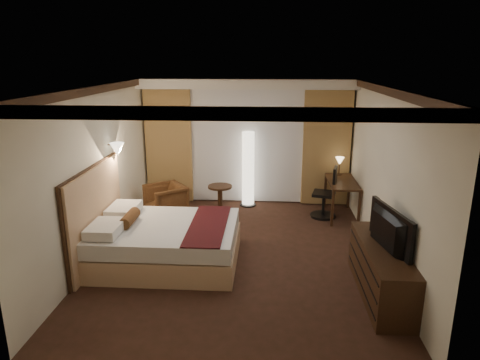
# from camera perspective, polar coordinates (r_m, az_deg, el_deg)

# --- Properties ---
(floor) EXTENTS (4.50, 5.50, 0.01)m
(floor) POSITION_cam_1_polar(r_m,az_deg,el_deg) (7.16, -0.21, -9.78)
(floor) COLOR #301E12
(floor) RESTS_ON ground
(ceiling) EXTENTS (4.50, 5.50, 0.01)m
(ceiling) POSITION_cam_1_polar(r_m,az_deg,el_deg) (6.46, -0.24, 12.34)
(ceiling) COLOR white
(ceiling) RESTS_ON back_wall
(back_wall) EXTENTS (4.50, 0.02, 2.70)m
(back_wall) POSITION_cam_1_polar(r_m,az_deg,el_deg) (9.36, 0.95, 5.13)
(back_wall) COLOR beige
(back_wall) RESTS_ON floor
(left_wall) EXTENTS (0.02, 5.50, 2.70)m
(left_wall) POSITION_cam_1_polar(r_m,az_deg,el_deg) (7.19, -18.41, 0.98)
(left_wall) COLOR beige
(left_wall) RESTS_ON floor
(right_wall) EXTENTS (0.02, 5.50, 2.70)m
(right_wall) POSITION_cam_1_polar(r_m,az_deg,el_deg) (6.90, 18.74, 0.35)
(right_wall) COLOR beige
(right_wall) RESTS_ON floor
(crown_molding) EXTENTS (4.50, 5.50, 0.12)m
(crown_molding) POSITION_cam_1_polar(r_m,az_deg,el_deg) (6.46, -0.24, 11.81)
(crown_molding) COLOR black
(crown_molding) RESTS_ON ceiling
(soffit) EXTENTS (4.50, 0.50, 0.20)m
(soffit) POSITION_cam_1_polar(r_m,az_deg,el_deg) (8.96, 0.91, 12.71)
(soffit) COLOR white
(soffit) RESTS_ON ceiling
(curtain_sheer) EXTENTS (2.48, 0.04, 2.45)m
(curtain_sheer) POSITION_cam_1_polar(r_m,az_deg,el_deg) (9.30, 0.92, 4.44)
(curtain_sheer) COLOR silver
(curtain_sheer) RESTS_ON back_wall
(curtain_left_drape) EXTENTS (1.00, 0.14, 2.45)m
(curtain_left_drape) POSITION_cam_1_polar(r_m,az_deg,el_deg) (9.48, -9.45, 4.44)
(curtain_left_drape) COLOR #9D7B47
(curtain_left_drape) RESTS_ON back_wall
(curtain_right_drape) EXTENTS (1.00, 0.14, 2.45)m
(curtain_right_drape) POSITION_cam_1_polar(r_m,az_deg,el_deg) (9.31, 11.43, 4.14)
(curtain_right_drape) COLOR #9D7B47
(curtain_right_drape) RESTS_ON back_wall
(wall_sconce) EXTENTS (0.24, 0.24, 0.24)m
(wall_sconce) POSITION_cam_1_polar(r_m,az_deg,el_deg) (7.54, -16.04, 3.95)
(wall_sconce) COLOR white
(wall_sconce) RESTS_ON left_wall
(bed) EXTENTS (2.18, 1.71, 0.64)m
(bed) POSITION_cam_1_polar(r_m,az_deg,el_deg) (6.87, -9.68, -8.22)
(bed) COLOR white
(bed) RESTS_ON floor
(headboard) EXTENTS (0.12, 2.01, 1.50)m
(headboard) POSITION_cam_1_polar(r_m,az_deg,el_deg) (7.05, -18.63, -4.47)
(headboard) COLOR tan
(headboard) RESTS_ON floor
(armchair) EXTENTS (0.96, 0.97, 0.73)m
(armchair) POSITION_cam_1_polar(r_m,az_deg,el_deg) (8.76, -9.89, -2.53)
(armchair) COLOR #4A2A16
(armchair) RESTS_ON floor
(side_table) EXTENTS (0.50, 0.50, 0.55)m
(side_table) POSITION_cam_1_polar(r_m,az_deg,el_deg) (8.96, -2.67, -2.47)
(side_table) COLOR black
(side_table) RESTS_ON floor
(floor_lamp) EXTENTS (0.34, 0.34, 1.63)m
(floor_lamp) POSITION_cam_1_polar(r_m,az_deg,el_deg) (9.14, 1.09, 1.46)
(floor_lamp) COLOR white
(floor_lamp) RESTS_ON floor
(desk) EXTENTS (0.55, 1.21, 0.75)m
(desk) POSITION_cam_1_polar(r_m,az_deg,el_deg) (8.86, 13.33, -2.44)
(desk) COLOR black
(desk) RESTS_ON floor
(desk_lamp) EXTENTS (0.18, 0.18, 0.34)m
(desk_lamp) POSITION_cam_1_polar(r_m,az_deg,el_deg) (9.14, 13.10, 1.70)
(desk_lamp) COLOR #FFD899
(desk_lamp) RESTS_ON desk
(office_chair) EXTENTS (0.62, 0.62, 1.06)m
(office_chair) POSITION_cam_1_polar(r_m,az_deg,el_deg) (8.72, 11.15, -1.56)
(office_chair) COLOR black
(office_chair) RESTS_ON floor
(dresser) EXTENTS (0.50, 1.81, 0.71)m
(dresser) POSITION_cam_1_polar(r_m,az_deg,el_deg) (6.17, 18.26, -11.43)
(dresser) COLOR black
(dresser) RESTS_ON floor
(television) EXTENTS (0.84, 1.21, 0.14)m
(television) POSITION_cam_1_polar(r_m,az_deg,el_deg) (5.90, 18.54, -5.63)
(television) COLOR black
(television) RESTS_ON dresser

